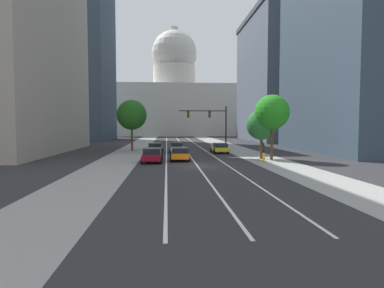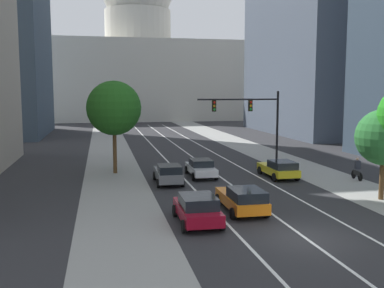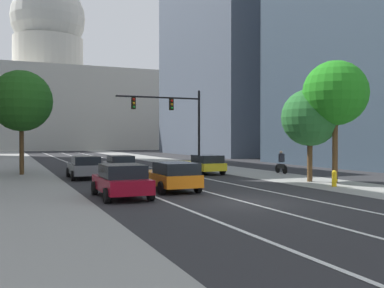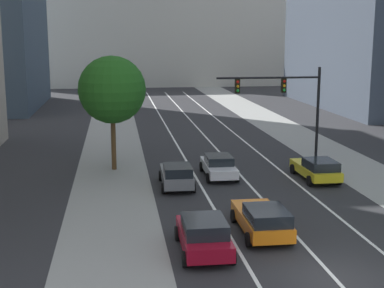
{
  "view_description": "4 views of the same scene",
  "coord_description": "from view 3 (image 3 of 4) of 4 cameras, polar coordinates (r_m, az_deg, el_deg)",
  "views": [
    {
      "loc": [
        -2.88,
        -30.46,
        3.92
      ],
      "look_at": [
        0.45,
        12.22,
        1.37
      ],
      "focal_mm": 30.24,
      "sensor_mm": 36.0,
      "label": 1
    },
    {
      "loc": [
        -9.17,
        -18.56,
        6.8
      ],
      "look_at": [
        -1.94,
        16.8,
        2.48
      ],
      "focal_mm": 41.81,
      "sensor_mm": 36.0,
      "label": 2
    },
    {
      "loc": [
        -9.17,
        -16.03,
        2.68
      ],
      "look_at": [
        2.48,
        11.48,
        2.27
      ],
      "focal_mm": 41.24,
      "sensor_mm": 36.0,
      "label": 3
    },
    {
      "loc": [
        -7.89,
        -18.02,
        8.84
      ],
      "look_at": [
        -2.12,
        23.18,
        0.66
      ],
      "focal_mm": 51.36,
      "sensor_mm": 36.0,
      "label": 4
    }
  ],
  "objects": [
    {
      "name": "car_orange",
      "position": [
        22.35,
        -2.73,
        -4.12
      ],
      "size": [
        2.12,
        4.68,
        1.47
      ],
      "rotation": [
        0.0,
        0.0,
        1.56
      ],
      "color": "orange",
      "rests_on": "ground"
    },
    {
      "name": "car_gray",
      "position": [
        29.77,
        -13.75,
        -2.9
      ],
      "size": [
        2.03,
        4.3,
        1.51
      ],
      "rotation": [
        0.0,
        0.0,
        1.55
      ],
      "color": "slate",
      "rests_on": "ground"
    },
    {
      "name": "sidewalk_right",
      "position": [
        53.98,
        -4.11,
        -2.06
      ],
      "size": [
        4.7,
        130.0,
        0.01
      ],
      "primitive_type": "cube",
      "color": "gray",
      "rests_on": "ground"
    },
    {
      "name": "lane_stripe_left",
      "position": [
        41.58,
        -14.31,
        -2.92
      ],
      "size": [
        0.16,
        90.0,
        0.01
      ],
      "primitive_type": "cube",
      "color": "white",
      "rests_on": "ground"
    },
    {
      "name": "car_crimson",
      "position": [
        19.94,
        -9.09,
        -4.66
      ],
      "size": [
        2.13,
        4.25,
        1.51
      ],
      "rotation": [
        0.0,
        0.0,
        1.56
      ],
      "color": "maroon",
      "rests_on": "ground"
    },
    {
      "name": "fire_hydrant",
      "position": [
        25.46,
        17.93,
        -4.24
      ],
      "size": [
        0.26,
        0.35,
        0.91
      ],
      "color": "yellow",
      "rests_on": "ground"
    },
    {
      "name": "car_yellow",
      "position": [
        32.85,
        1.53,
        -2.6
      ],
      "size": [
        2.1,
        4.51,
        1.42
      ],
      "rotation": [
        0.0,
        0.0,
        1.58
      ],
      "color": "yellow",
      "rests_on": "ground"
    },
    {
      "name": "sidewalk_left",
      "position": [
        51.1,
        -21.89,
        -2.27
      ],
      "size": [
        4.7,
        130.0,
        0.01
      ],
      "primitive_type": "cube",
      "color": "gray",
      "rests_on": "ground"
    },
    {
      "name": "traffic_signal_mast",
      "position": [
        37.15,
        -2.29,
        3.92
      ],
      "size": [
        7.37,
        0.39,
        6.76
      ],
      "color": "black",
      "rests_on": "ground"
    },
    {
      "name": "street_tree_mid_left",
      "position": [
        34.56,
        -21.2,
        5.2
      ],
      "size": [
        4.45,
        4.45,
        7.62
      ],
      "color": "#51381E",
      "rests_on": "ground"
    },
    {
      "name": "office_tower_far_right",
      "position": [
        74.46,
        6.12,
        10.69
      ],
      "size": [
        18.75,
        29.42,
        30.93
      ],
      "color": "#4C5666",
      "rests_on": "ground"
    },
    {
      "name": "ground_plane",
      "position": [
        56.83,
        -13.65,
        -1.94
      ],
      "size": [
        400.0,
        400.0,
        0.0
      ],
      "primitive_type": "plane",
      "color": "#2B2B2D"
    },
    {
      "name": "capitol_building",
      "position": [
        107.64,
        -18.07,
        6.47
      ],
      "size": [
        46.78,
        25.23,
        39.8
      ],
      "color": "beige",
      "rests_on": "ground"
    },
    {
      "name": "lane_stripe_right",
      "position": [
        42.86,
        -6.49,
        -2.79
      ],
      "size": [
        0.16,
        90.0,
        0.01
      ],
      "primitive_type": "cube",
      "color": "white",
      "rests_on": "ground"
    },
    {
      "name": "lane_stripe_center",
      "position": [
        42.12,
        -10.34,
        -2.86
      ],
      "size": [
        0.16,
        90.0,
        0.01
      ],
      "primitive_type": "cube",
      "color": "white",
      "rests_on": "ground"
    },
    {
      "name": "cyclist",
      "position": [
        33.85,
        11.48,
        -2.33
      ],
      "size": [
        0.38,
        1.7,
        1.72
      ],
      "rotation": [
        0.0,
        0.0,
        1.5
      ],
      "color": "black",
      "rests_on": "ground"
    },
    {
      "name": "street_tree_mid_right",
      "position": [
        27.48,
        18.04,
        6.23
      ],
      "size": [
        3.83,
        3.83,
        7.25
      ],
      "color": "#51381E",
      "rests_on": "ground"
    },
    {
      "name": "street_tree_far_right",
      "position": [
        27.92,
        15.01,
        3.3
      ],
      "size": [
        3.5,
        3.5,
        5.69
      ],
      "color": "#51381E",
      "rests_on": "ground"
    },
    {
      "name": "car_white",
      "position": [
        32.53,
        -9.23,
        -2.67
      ],
      "size": [
        2.04,
        4.51,
        1.4
      ],
      "rotation": [
        0.0,
        0.0,
        1.56
      ],
      "color": "silver",
      "rests_on": "ground"
    }
  ]
}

